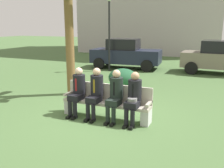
{
  "coord_description": "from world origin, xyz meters",
  "views": [
    {
      "loc": [
        2.8,
        -5.89,
        2.44
      ],
      "look_at": [
        0.15,
        0.24,
        0.85
      ],
      "focal_mm": 39.84,
      "sensor_mm": 36.0,
      "label": 1
    }
  ],
  "objects": [
    {
      "name": "parked_car_far",
      "position": [
        2.92,
        7.79,
        0.84
      ],
      "size": [
        3.94,
        1.79,
        1.68
      ],
      "color": "slate",
      "rests_on": "ground"
    },
    {
      "name": "street_lamp",
      "position": [
        -2.65,
        6.35,
        2.35
      ],
      "size": [
        0.24,
        0.24,
        3.86
      ],
      "color": "black",
      "rests_on": "ground"
    },
    {
      "name": "shrub_near_bench",
      "position": [
        -0.7,
        3.31,
        0.37
      ],
      "size": [
        1.18,
        1.08,
        0.74
      ],
      "primitive_type": "ellipsoid",
      "color": "#235735",
      "rests_on": "ground"
    },
    {
      "name": "seated_man_leftmost",
      "position": [
        -0.67,
        -0.22,
        0.73
      ],
      "size": [
        0.34,
        0.72,
        1.32
      ],
      "color": "black",
      "rests_on": "ground"
    },
    {
      "name": "shrub_mid_lawn",
      "position": [
        -0.44,
        1.56,
        0.28
      ],
      "size": [
        0.88,
        0.81,
        0.55
      ],
      "primitive_type": "ellipsoid",
      "color": "#31742F",
      "rests_on": "ground"
    },
    {
      "name": "parked_car_near",
      "position": [
        -2.14,
        7.48,
        0.84
      ],
      "size": [
        4.01,
        1.96,
        1.68
      ],
      "color": "#1E2338",
      "rests_on": "ground"
    },
    {
      "name": "ground_plane",
      "position": [
        0.0,
        0.0,
        0.0
      ],
      "size": [
        80.0,
        80.0,
        0.0
      ],
      "primitive_type": "plane",
      "color": "#486738"
    },
    {
      "name": "seated_man_centerleft",
      "position": [
        -0.12,
        -0.22,
        0.75
      ],
      "size": [
        0.34,
        0.72,
        1.34
      ],
      "color": "black",
      "rests_on": "ground"
    },
    {
      "name": "seated_man_rightmost",
      "position": [
        0.94,
        -0.23,
        0.73
      ],
      "size": [
        0.34,
        0.72,
        1.31
      ],
      "color": "black",
      "rests_on": "ground"
    },
    {
      "name": "park_bench",
      "position": [
        0.15,
        -0.1,
        0.44
      ],
      "size": [
        2.42,
        0.44,
        0.9
      ],
      "color": "#B7AD9E",
      "rests_on": "ground"
    },
    {
      "name": "seated_man_centerright",
      "position": [
        0.44,
        -0.22,
        0.74
      ],
      "size": [
        0.34,
        0.72,
        1.33
      ],
      "color": "#1E2823",
      "rests_on": "ground"
    }
  ]
}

